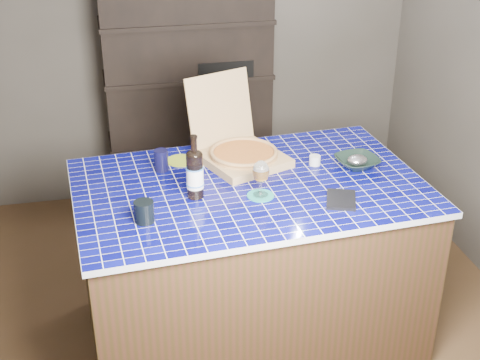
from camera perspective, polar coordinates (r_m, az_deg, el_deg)
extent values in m
plane|color=#533823|center=(4.14, -0.91, -11.65)|extent=(3.50, 3.50, 0.00)
plane|color=#534E48|center=(5.14, -4.94, 11.85)|extent=(3.50, 0.00, 3.50)
plane|color=#534E48|center=(2.04, 8.82, -14.10)|extent=(3.50, 0.00, 3.50)
cube|color=black|center=(5.03, -4.44, 7.37)|extent=(1.20, 0.40, 1.80)
cube|color=black|center=(4.95, -1.54, 9.86)|extent=(0.40, 0.32, 0.12)
cube|color=#3E2318|center=(3.73, 0.77, -7.33)|extent=(1.83, 1.22, 0.95)
cube|color=#05064C|center=(3.48, 0.82, -0.60)|extent=(1.87, 1.26, 0.03)
cube|color=tan|center=(3.69, 0.32, 1.78)|extent=(0.52, 0.52, 0.05)
cube|color=tan|center=(3.80, -1.74, 6.12)|extent=(0.41, 0.23, 0.40)
cylinder|color=#A77845|center=(3.68, 0.32, 2.19)|extent=(0.37, 0.37, 0.01)
cylinder|color=maroon|center=(3.67, 0.32, 2.35)|extent=(0.33, 0.33, 0.01)
torus|color=#A77845|center=(3.67, 0.32, 2.42)|extent=(0.38, 0.38, 0.02)
cylinder|color=black|center=(3.31, -3.87, 0.35)|extent=(0.08, 0.08, 0.23)
ellipsoid|color=black|center=(3.26, -3.93, 2.16)|extent=(0.08, 0.08, 0.05)
cylinder|color=black|center=(3.23, -3.96, 3.05)|extent=(0.03, 0.03, 0.09)
cylinder|color=white|center=(3.31, -3.86, 0.17)|extent=(0.08, 0.08, 0.10)
cylinder|color=#3F7ED6|center=(3.33, -3.84, -0.33)|extent=(0.09, 0.09, 0.01)
cylinder|color=#3F7ED6|center=(3.29, -3.89, 1.03)|extent=(0.09, 0.09, 0.01)
cylinder|color=#1A897C|center=(3.36, 1.76, -1.34)|extent=(0.14, 0.14, 0.01)
cylinder|color=white|center=(3.35, 1.77, -1.26)|extent=(0.07, 0.07, 0.01)
cylinder|color=white|center=(3.33, 1.78, -0.61)|extent=(0.01, 0.01, 0.08)
ellipsoid|color=white|center=(3.29, 1.80, 0.74)|extent=(0.08, 0.08, 0.11)
cylinder|color=#AD701B|center=(3.30, 1.80, 0.57)|extent=(0.07, 0.07, 0.05)
cylinder|color=white|center=(3.28, 1.80, 1.07)|extent=(0.07, 0.07, 0.02)
cylinder|color=black|center=(3.14, -8.18, -2.69)|extent=(0.09, 0.09, 0.10)
cube|color=black|center=(3.35, 8.62, -1.66)|extent=(0.20, 0.24, 0.02)
imported|color=black|center=(3.70, 9.97, 1.52)|extent=(0.27, 0.27, 0.06)
ellipsoid|color=#B8B6C2|center=(3.70, 9.98, 1.69)|extent=(0.12, 0.10, 0.05)
cylinder|color=silver|center=(3.69, 6.40, 1.69)|extent=(0.06, 0.06, 0.05)
cylinder|color=black|center=(3.62, -6.74, 1.67)|extent=(0.08, 0.08, 0.12)
cylinder|color=#9EB627|center=(3.74, -5.07, 1.67)|extent=(0.17, 0.17, 0.01)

